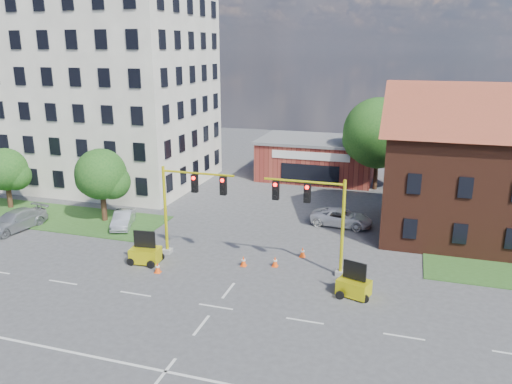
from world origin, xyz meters
TOP-DOWN VIEW (x-y plane):
  - ground at (0.00, 0.00)m, footprint 120.00×120.00m
  - grass_verge_nw at (-20.00, 10.00)m, footprint 22.00×6.00m
  - lane_markings at (0.00, -3.00)m, footprint 60.00×36.00m
  - office_block at (-20.00, 21.90)m, footprint 18.40×15.40m
  - brick_shop at (0.00, 29.98)m, footprint 12.40×8.40m
  - tree_large at (6.85, 27.08)m, footprint 7.31×6.96m
  - tree_nw_front at (-13.79, 10.58)m, footprint 4.33×4.12m
  - tree_nw_rear at (-23.81, 11.08)m, footprint 3.91×3.72m
  - signal_mast_west at (-4.36, 6.00)m, footprint 5.30×0.60m
  - signal_mast_east at (4.36, 6.00)m, footprint 5.30×0.60m
  - trailer_west at (-6.60, 4.07)m, footprint 2.02×1.46m
  - trailer_east at (7.10, 3.53)m, footprint 2.05×1.66m
  - cone_a at (-5.14, 2.97)m, footprint 0.40×0.40m
  - cone_b at (1.74, 6.06)m, footprint 0.40×0.40m
  - cone_c at (-0.25, 5.52)m, footprint 0.40×0.40m
  - cone_d at (3.12, 8.13)m, footprint 0.40×0.40m
  - pickup_white at (4.76, 15.19)m, footprint 5.00×2.55m
  - sedan_silver_front at (-11.76, 9.72)m, footprint 2.69×4.15m
  - sedan_silver_rear at (-19.46, 6.60)m, footprint 3.02×5.51m

SIDE VIEW (x-z plane):
  - ground at x=0.00m, z-range 0.00..0.00m
  - lane_markings at x=0.00m, z-range 0.00..0.01m
  - grass_verge_nw at x=-20.00m, z-range 0.00..0.08m
  - cone_a at x=-5.14m, z-range -0.01..0.69m
  - cone_b at x=1.74m, z-range -0.01..0.69m
  - cone_c at x=-0.25m, z-range -0.01..0.69m
  - cone_d at x=3.12m, z-range -0.01..0.69m
  - trailer_east at x=7.10m, z-range -0.38..1.65m
  - sedan_silver_front at x=-11.76m, z-range 0.00..1.29m
  - trailer_west at x=-6.60m, z-range -0.40..1.75m
  - pickup_white at x=4.76m, z-range 0.00..1.35m
  - sedan_silver_rear at x=-19.46m, z-range 0.00..1.51m
  - brick_shop at x=0.00m, z-range 0.01..4.31m
  - tree_nw_rear at x=-23.81m, z-range 0.68..6.07m
  - tree_nw_front at x=-13.79m, z-range 0.78..6.82m
  - signal_mast_west at x=-4.36m, z-range 0.82..7.02m
  - signal_mast_east at x=4.36m, z-range 0.82..7.02m
  - tree_large at x=6.85m, z-range 0.87..10.04m
  - office_block at x=-20.00m, z-range 0.01..20.61m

